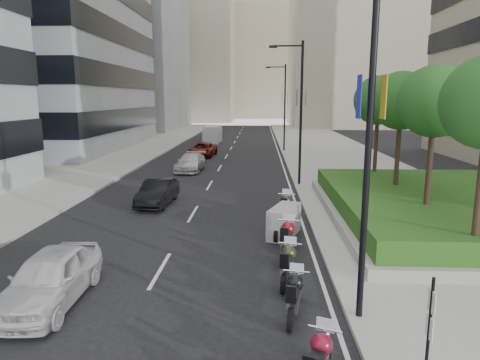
# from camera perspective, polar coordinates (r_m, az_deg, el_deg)

# --- Properties ---
(ground) EXTENTS (160.00, 160.00, 0.00)m
(ground) POSITION_cam_1_polar(r_m,az_deg,el_deg) (10.84, -7.47, -20.17)
(ground) COLOR black
(ground) RESTS_ON ground
(sidewalk_right) EXTENTS (10.00, 100.00, 0.15)m
(sidewalk_right) POSITION_cam_1_polar(r_m,az_deg,el_deg) (40.17, 13.06, 2.72)
(sidewalk_right) COLOR #9E9B93
(sidewalk_right) RESTS_ON ground
(sidewalk_left) EXTENTS (8.00, 100.00, 0.15)m
(sidewalk_left) POSITION_cam_1_polar(r_m,az_deg,el_deg) (41.84, -16.56, 2.86)
(sidewalk_left) COLOR #9E9B93
(sidewalk_left) RESTS_ON ground
(lane_edge) EXTENTS (0.12, 100.00, 0.01)m
(lane_edge) POSITION_cam_1_polar(r_m,az_deg,el_deg) (39.57, 5.47, 2.73)
(lane_edge) COLOR silver
(lane_edge) RESTS_ON ground
(lane_centre) EXTENTS (0.12, 100.00, 0.01)m
(lane_centre) POSITION_cam_1_polar(r_m,az_deg,el_deg) (39.66, -2.06, 2.79)
(lane_centre) COLOR silver
(lane_centre) RESTS_ON ground
(building_grey_far) EXTENTS (22.00, 26.00, 30.00)m
(building_grey_far) POSITION_cam_1_polar(r_m,az_deg,el_deg) (83.75, -15.96, 16.93)
(building_grey_far) COLOR gray
(building_grey_far) RESTS_ON ground
(building_cream_right) EXTENTS (28.00, 24.00, 36.00)m
(building_cream_right) POSITION_cam_1_polar(r_m,az_deg,el_deg) (92.24, 16.15, 18.20)
(building_cream_right) COLOR #B7AD93
(building_cream_right) RESTS_ON ground
(building_cream_left) EXTENTS (26.00, 24.00, 34.00)m
(building_cream_left) POSITION_cam_1_polar(r_m,az_deg,el_deg) (111.49, -7.88, 16.65)
(building_cream_left) COLOR #B7AD93
(building_cream_left) RESTS_ON ground
(building_cream_centre) EXTENTS (30.00, 24.00, 38.00)m
(building_cream_centre) POSITION_cam_1_polar(r_m,az_deg,el_deg) (129.83, 2.89, 16.79)
(building_cream_centre) COLOR #B7AD93
(building_cream_centre) RESTS_ON ground
(planter) EXTENTS (10.00, 14.00, 0.40)m
(planter) POSITION_cam_1_polar(r_m,az_deg,el_deg) (21.48, 25.24, -4.27)
(planter) COLOR #9B9990
(planter) RESTS_ON sidewalk_right
(hedge) EXTENTS (9.40, 13.40, 0.80)m
(hedge) POSITION_cam_1_polar(r_m,az_deg,el_deg) (21.34, 25.37, -2.71)
(hedge) COLOR #1D4F16
(hedge) RESTS_ON planter
(tree_1) EXTENTS (2.80, 2.80, 6.30)m
(tree_1) POSITION_cam_1_polar(r_m,az_deg,el_deg) (18.41, 24.53, 9.45)
(tree_1) COLOR #332319
(tree_1) RESTS_ON planter
(tree_2) EXTENTS (2.80, 2.80, 6.30)m
(tree_2) POSITION_cam_1_polar(r_m,az_deg,el_deg) (22.18, 20.70, 9.80)
(tree_2) COLOR #332319
(tree_2) RESTS_ON planter
(tree_3) EXTENTS (2.80, 2.80, 6.30)m
(tree_3) POSITION_cam_1_polar(r_m,az_deg,el_deg) (26.02, 17.99, 10.02)
(tree_3) COLOR #332319
(tree_3) RESTS_ON planter
(lamp_post_0) EXTENTS (2.34, 0.45, 9.00)m
(lamp_post_0) POSITION_cam_1_polar(r_m,az_deg,el_deg) (10.42, 16.09, 7.66)
(lamp_post_0) COLOR black
(lamp_post_0) RESTS_ON ground
(lamp_post_1) EXTENTS (2.34, 0.45, 9.00)m
(lamp_post_1) POSITION_cam_1_polar(r_m,az_deg,el_deg) (27.24, 7.82, 9.70)
(lamp_post_1) COLOR black
(lamp_post_1) RESTS_ON ground
(lamp_post_2) EXTENTS (2.34, 0.45, 9.00)m
(lamp_post_2) POSITION_cam_1_polar(r_m,az_deg,el_deg) (45.20, 5.80, 10.17)
(lamp_post_2) COLOR black
(lamp_post_2) RESTS_ON ground
(parking_sign) EXTENTS (0.06, 0.32, 2.50)m
(parking_sign) POSITION_cam_1_polar(r_m,az_deg,el_deg) (8.78, 23.88, -18.09)
(parking_sign) COLOR black
(parking_sign) RESTS_ON ground
(motorcycle_2) EXTENTS (0.70, 2.08, 1.04)m
(motorcycle_2) POSITION_cam_1_polar(r_m,az_deg,el_deg) (11.53, 7.23, -15.00)
(motorcycle_2) COLOR black
(motorcycle_2) RESTS_ON ground
(motorcycle_3) EXTENTS (0.74, 2.16, 1.09)m
(motorcycle_3) POSITION_cam_1_polar(r_m,az_deg,el_deg) (13.42, 6.37, -11.04)
(motorcycle_3) COLOR black
(motorcycle_3) RESTS_ON ground
(motorcycle_4) EXTENTS (0.80, 2.38, 1.19)m
(motorcycle_4) POSITION_cam_1_polar(r_m,az_deg,el_deg) (15.48, 6.28, -7.79)
(motorcycle_4) COLOR black
(motorcycle_4) RESTS_ON ground
(motorcycle_5) EXTENTS (1.51, 2.23, 1.26)m
(motorcycle_5) POSITION_cam_1_polar(r_m,az_deg,el_deg) (17.54, 5.90, -5.56)
(motorcycle_5) COLOR black
(motorcycle_5) RESTS_ON ground
(motorcycle_6) EXTENTS (0.79, 2.37, 1.18)m
(motorcycle_6) POSITION_cam_1_polar(r_m,az_deg,el_deg) (19.72, 6.07, -3.71)
(motorcycle_6) COLOR black
(motorcycle_6) RESTS_ON ground
(car_a) EXTENTS (1.82, 4.34, 1.47)m
(car_a) POSITION_cam_1_polar(r_m,az_deg,el_deg) (13.09, -24.00, -11.82)
(car_a) COLOR silver
(car_a) RESTS_ON ground
(car_b) EXTENTS (1.60, 4.08, 1.32)m
(car_b) POSITION_cam_1_polar(r_m,az_deg,el_deg) (23.04, -10.93, -1.64)
(car_b) COLOR black
(car_b) RESTS_ON ground
(car_c) EXTENTS (2.12, 4.67, 1.32)m
(car_c) POSITION_cam_1_polar(r_m,az_deg,el_deg) (33.40, -6.60, 2.34)
(car_c) COLOR silver
(car_c) RESTS_ON ground
(car_d) EXTENTS (2.56, 4.96, 1.34)m
(car_d) POSITION_cam_1_polar(r_m,az_deg,el_deg) (41.59, -5.03, 4.05)
(car_d) COLOR #64110B
(car_d) RESTS_ON ground
(delivery_van) EXTENTS (2.03, 4.98, 2.07)m
(delivery_van) POSITION_cam_1_polar(r_m,az_deg,el_deg) (54.92, -3.68, 6.03)
(delivery_van) COLOR silver
(delivery_van) RESTS_ON ground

